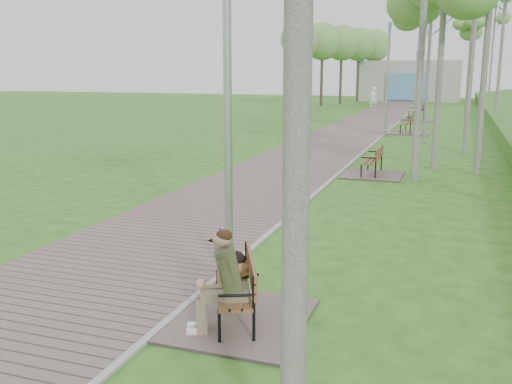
% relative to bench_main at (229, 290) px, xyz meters
% --- Properties ---
extents(ground, '(120.00, 120.00, 0.00)m').
position_rel_bench_main_xyz_m(ground, '(-0.71, 3.79, -0.41)').
color(ground, '#2C5A1C').
rests_on(ground, ground).
extents(walkway, '(3.50, 67.00, 0.04)m').
position_rel_bench_main_xyz_m(walkway, '(-2.46, 25.29, -0.39)').
color(walkway, '#73625D').
rests_on(walkway, ground).
extents(kerb, '(0.10, 67.00, 0.05)m').
position_rel_bench_main_xyz_m(kerb, '(-0.71, 25.29, -0.39)').
color(kerb, '#999993').
rests_on(kerb, ground).
extents(building_north, '(10.00, 5.20, 4.00)m').
position_rel_bench_main_xyz_m(building_north, '(-2.21, 54.76, 1.58)').
color(building_north, '#9E9E99').
rests_on(building_north, ground).
extents(bench_main, '(1.70, 1.88, 1.48)m').
position_rel_bench_main_xyz_m(bench_main, '(0.00, 0.00, 0.00)').
color(bench_main, '#73625D').
rests_on(bench_main, ground).
extents(bench_second, '(1.74, 1.94, 1.07)m').
position_rel_bench_main_xyz_m(bench_second, '(0.24, 10.87, -0.21)').
color(bench_second, '#73625D').
rests_on(bench_second, ground).
extents(bench_third, '(2.03, 2.25, 1.25)m').
position_rel_bench_main_xyz_m(bench_third, '(0.32, 23.14, -0.18)').
color(bench_third, '#73625D').
rests_on(bench_third, ground).
extents(bench_far, '(2.06, 2.29, 1.26)m').
position_rel_bench_main_xyz_m(bench_far, '(0.17, 30.90, -0.17)').
color(bench_far, '#73625D').
rests_on(bench_far, ground).
extents(lamp_post_near, '(0.20, 0.20, 5.25)m').
position_rel_bench_main_xyz_m(lamp_post_near, '(-0.55, 1.38, 2.04)').
color(lamp_post_near, '#A0A3A8').
rests_on(lamp_post_near, ground).
extents(lamp_post_second, '(0.20, 0.20, 5.23)m').
position_rel_bench_main_xyz_m(lamp_post_second, '(-0.61, 21.37, 2.03)').
color(lamp_post_second, '#A0A3A8').
rests_on(lamp_post_second, ground).
extents(lamp_post_third, '(0.17, 0.17, 4.43)m').
position_rel_bench_main_xyz_m(lamp_post_third, '(-0.43, 37.80, 1.66)').
color(lamp_post_third, '#A0A3A8').
rests_on(lamp_post_third, ground).
extents(pedestrian_near, '(0.80, 0.69, 1.86)m').
position_rel_bench_main_xyz_m(pedestrian_near, '(-3.45, 37.78, 0.52)').
color(pedestrian_near, white).
rests_on(pedestrian_near, ground).
extents(pedestrian_far, '(0.90, 0.75, 1.68)m').
position_rel_bench_main_xyz_m(pedestrian_far, '(-3.91, 52.63, 0.43)').
color(pedestrian_far, gray).
rests_on(pedestrian_far, ground).
extents(birch_far_b, '(2.23, 2.23, 8.59)m').
position_rel_bench_main_xyz_m(birch_far_b, '(3.11, 35.15, 6.33)').
color(birch_far_b, silver).
rests_on(birch_far_b, ground).
extents(birch_distant_b, '(2.57, 2.57, 10.61)m').
position_rel_bench_main_xyz_m(birch_distant_b, '(5.26, 51.20, 7.92)').
color(birch_distant_b, silver).
rests_on(birch_distant_b, ground).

